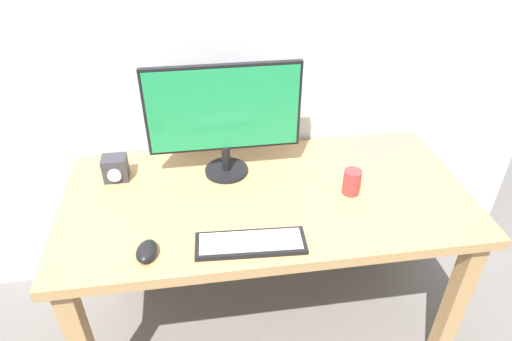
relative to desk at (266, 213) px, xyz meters
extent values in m
plane|color=slate|center=(0.00, 0.00, -0.67)|extent=(6.00, 6.00, 0.00)
cube|color=tan|center=(0.00, 0.00, 0.08)|extent=(1.63, 0.78, 0.04)
cube|color=tan|center=(0.74, -0.32, -0.31)|extent=(0.07, 0.07, 0.72)
cube|color=tan|center=(-0.74, 0.32, -0.31)|extent=(0.07, 0.07, 0.72)
cube|color=tan|center=(0.74, 0.32, -0.31)|extent=(0.07, 0.07, 0.72)
cylinder|color=black|center=(-0.15, 0.18, 0.11)|extent=(0.18, 0.18, 0.02)
cylinder|color=black|center=(-0.15, 0.18, 0.17)|extent=(0.04, 0.04, 0.11)
cube|color=black|center=(-0.15, 0.19, 0.40)|extent=(0.62, 0.02, 0.37)
cube|color=#1E8C4C|center=(-0.15, 0.18, 0.40)|extent=(0.60, 0.01, 0.34)
cube|color=black|center=(-0.10, -0.28, 0.11)|extent=(0.39, 0.15, 0.02)
cube|color=silver|center=(-0.10, -0.28, 0.12)|extent=(0.36, 0.12, 0.00)
ellipsoid|color=black|center=(-0.46, -0.28, 0.12)|extent=(0.09, 0.12, 0.04)
cube|color=#333338|center=(-0.61, 0.20, 0.15)|extent=(0.10, 0.08, 0.10)
cylinder|color=silver|center=(-0.61, 0.15, 0.15)|extent=(0.05, 0.01, 0.05)
cylinder|color=red|center=(0.34, -0.04, 0.15)|extent=(0.07, 0.07, 0.11)
camera|label=1|loc=(-0.25, -1.41, 1.20)|focal=31.48mm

